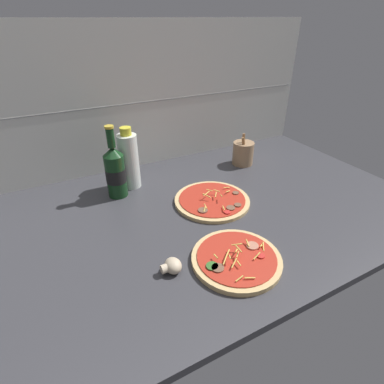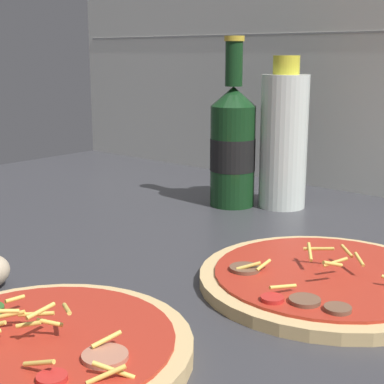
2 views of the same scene
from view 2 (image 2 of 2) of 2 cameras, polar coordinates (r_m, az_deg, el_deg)
name	(u,v)px [view 2 (image 2 of 2)]	position (r cm, az deg, el deg)	size (l,w,h in cm)	color
counter_slab	(242,285)	(66.72, 4.88, -9.01)	(160.00, 90.00, 2.50)	#38383D
pizza_near	(41,349)	(50.25, -14.46, -14.54)	(24.58, 24.58, 4.67)	tan
pizza_far	(326,279)	(64.35, 12.88, -8.23)	(26.95, 26.95, 4.25)	tan
beer_bottle	(233,145)	(93.92, 3.97, 4.60)	(7.24, 7.24, 26.64)	#143819
oil_bottle	(284,139)	(93.76, 8.88, 5.10)	(7.44, 7.44, 23.74)	silver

